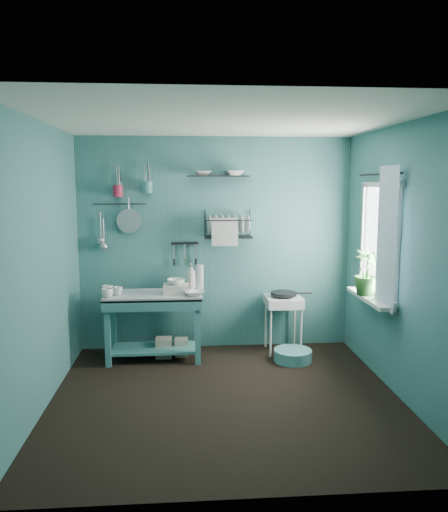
{
  "coord_description": "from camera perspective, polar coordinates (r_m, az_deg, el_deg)",
  "views": [
    {
      "loc": [
        -0.35,
        -4.36,
        1.96
      ],
      "look_at": [
        0.05,
        0.85,
        1.2
      ],
      "focal_mm": 35.0,
      "sensor_mm": 36.0,
      "label": 1
    }
  ],
  "objects": [
    {
      "name": "mug_left",
      "position": [
        5.48,
        -13.2,
        -4.13
      ],
      "size": [
        0.12,
        0.12,
        0.1
      ],
      "primitive_type": "imported",
      "color": "silver",
      "rests_on": "work_counter"
    },
    {
      "name": "wall_front",
      "position": [
        2.96,
        2.55,
        -5.59
      ],
      "size": [
        3.2,
        0.0,
        3.2
      ],
      "primitive_type": "plane",
      "rotation": [
        -1.57,
        0.0,
        0.0
      ],
      "color": "#316563",
      "rests_on": "ground"
    },
    {
      "name": "soap_bottle",
      "position": [
        5.75,
        -3.78,
        -2.32
      ],
      "size": [
        0.11,
        0.12,
        0.3
      ],
      "primitive_type": "imported",
      "color": "#BBB5AB",
      "rests_on": "work_counter"
    },
    {
      "name": "mug_mid",
      "position": [
        5.56,
        -12.02,
        -3.93
      ],
      "size": [
        0.14,
        0.14,
        0.09
      ],
      "primitive_type": "imported",
      "rotation": [
        0.0,
        0.0,
        0.52
      ],
      "color": "silver",
      "rests_on": "work_counter"
    },
    {
      "name": "storage_tin_small",
      "position": [
        5.84,
        -4.89,
        -10.34
      ],
      "size": [
        0.15,
        0.15,
        0.2
      ],
      "primitive_type": "cube",
      "color": "gray",
      "rests_on": "floor"
    },
    {
      "name": "colander",
      "position": [
        5.86,
        -10.81,
        3.95
      ],
      "size": [
        0.28,
        0.03,
        0.28
      ],
      "primitive_type": "cylinder",
      "rotation": [
        1.54,
        0.0,
        0.0
      ],
      "color": "#A7AAAF",
      "rests_on": "wall_back"
    },
    {
      "name": "shelf_bowl_left",
      "position": [
        5.76,
        -2.43,
        8.9
      ],
      "size": [
        0.2,
        0.2,
        0.05
      ],
      "primitive_type": "imported",
      "rotation": [
        0.0,
        0.0,
        0.01
      ],
      "color": "silver",
      "rests_on": "upper_shelf"
    },
    {
      "name": "windowsill",
      "position": [
        5.28,
        16.3,
        -4.64
      ],
      "size": [
        0.16,
        0.95,
        0.04
      ],
      "primitive_type": "cube",
      "color": "silver",
      "rests_on": "wall_right"
    },
    {
      "name": "utensil_cup_magenta",
      "position": [
        5.83,
        -12.03,
        7.28
      ],
      "size": [
        0.11,
        0.11,
        0.13
      ],
      "primitive_type": "cylinder",
      "color": "#A11D3B",
      "rests_on": "wall_back"
    },
    {
      "name": "potted_plant",
      "position": [
        5.29,
        16.0,
        -1.81
      ],
      "size": [
        0.32,
        0.32,
        0.47
      ],
      "primitive_type": "imported",
      "rotation": [
        0.0,
        0.0,
        0.26
      ],
      "color": "#2A6026",
      "rests_on": "windowsill"
    },
    {
      "name": "work_counter",
      "position": [
        5.69,
        -7.98,
        -7.96
      ],
      "size": [
        1.11,
        0.64,
        0.75
      ],
      "primitive_type": "cube",
      "rotation": [
        0.0,
        0.0,
        -0.1
      ],
      "color": "#387776",
      "rests_on": "floor"
    },
    {
      "name": "storage_tin_large",
      "position": [
        5.81,
        -6.89,
        -10.35
      ],
      "size": [
        0.18,
        0.18,
        0.22
      ],
      "primitive_type": "cube",
      "color": "gray",
      "rests_on": "floor"
    },
    {
      "name": "wall_left",
      "position": [
        4.59,
        -20.15,
        -1.14
      ],
      "size": [
        0.0,
        3.0,
        3.0
      ],
      "primitive_type": "plane",
      "rotation": [
        1.57,
        0.0,
        1.57
      ],
      "color": "#316563",
      "rests_on": "ground"
    },
    {
      "name": "utensil_cup_teal",
      "position": [
        5.79,
        -8.73,
        7.78
      ],
      "size": [
        0.11,
        0.11,
        0.13
      ],
      "primitive_type": "cylinder",
      "color": "#387476",
      "rests_on": "wall_back"
    },
    {
      "name": "tub_bowl",
      "position": [
        5.54,
        -5.51,
        -2.95
      ],
      "size": [
        0.2,
        0.19,
        0.06
      ],
      "primitive_type": "imported",
      "color": "silver",
      "rests_on": "wash_tub"
    },
    {
      "name": "dish_rack",
      "position": [
        5.77,
        0.49,
        3.68
      ],
      "size": [
        0.57,
        0.29,
        0.32
      ],
      "primitive_type": "cube",
      "rotation": [
        0.0,
        0.0,
        0.08
      ],
      "color": "black",
      "rests_on": "wall_back"
    },
    {
      "name": "wash_tub",
      "position": [
        5.55,
        -5.5,
        -3.77
      ],
      "size": [
        0.28,
        0.22,
        0.1
      ],
      "primitive_type": "cube",
      "color": "#BBB5AB",
      "rests_on": "work_counter"
    },
    {
      "name": "hook_rail",
      "position": [
        5.88,
        -11.84,
        5.84
      ],
      "size": [
        0.6,
        0.01,
        0.01
      ],
      "primitive_type": "cylinder",
      "rotation": [
        0.0,
        1.57,
        0.0
      ],
      "color": "black",
      "rests_on": "wall_back"
    },
    {
      "name": "ceiling",
      "position": [
        4.4,
        0.21,
        15.32
      ],
      "size": [
        3.2,
        3.2,
        0.0
      ],
      "primitive_type": "plane",
      "rotation": [
        3.14,
        0.0,
        0.0
      ],
      "color": "silver",
      "rests_on": "ground"
    },
    {
      "name": "counter_bowl",
      "position": [
        5.43,
        -3.41,
        -4.27
      ],
      "size": [
        0.22,
        0.22,
        0.05
      ],
      "primitive_type": "imported",
      "color": "silver",
      "rests_on": "work_counter"
    },
    {
      "name": "frying_pan",
      "position": [
        5.84,
        6.82,
        -4.29
      ],
      "size": [
        0.3,
        0.3,
        0.03
      ],
      "primitive_type": "cylinder",
      "color": "black",
      "rests_on": "hotplate_stand"
    },
    {
      "name": "ladle_outer",
      "position": [
        5.92,
        -13.93,
        3.42
      ],
      "size": [
        0.01,
        0.01,
        0.3
      ],
      "primitive_type": "cylinder",
      "color": "#A7AAAF",
      "rests_on": "wall_back"
    },
    {
      "name": "ladle_inner",
      "position": [
        5.92,
        -13.6,
        2.74
      ],
      "size": [
        0.01,
        0.01,
        0.3
      ],
      "primitive_type": "cylinder",
      "color": "#A7AAAF",
      "rests_on": "wall_back"
    },
    {
      "name": "window_glass",
      "position": [
        5.21,
        17.44,
        1.73
      ],
      "size": [
        0.0,
        1.1,
        1.1
      ],
      "primitive_type": "plane",
      "rotation": [
        1.57,
        0.0,
        1.57
      ],
      "color": "white",
      "rests_on": "wall_right"
    },
    {
      "name": "curtain",
      "position": [
        4.91,
        18.05,
        1.9
      ],
      "size": [
        0.0,
        1.35,
        1.35
      ],
      "primitive_type": "plane",
      "rotation": [
        1.57,
        0.0,
        1.57
      ],
      "color": "white",
      "rests_on": "wall_right"
    },
    {
      "name": "wall_back",
      "position": [
        5.91,
        -0.97,
        1.38
      ],
      "size": [
        3.2,
        0.0,
        3.2
      ],
      "primitive_type": "plane",
      "rotation": [
        1.57,
        0.0,
        0.0
      ],
      "color": "#316563",
      "rests_on": "ground"
    },
    {
      "name": "mug_right",
      "position": [
        5.64,
        -13.15,
        -3.78
      ],
      "size": [
        0.17,
        0.17,
        0.1
      ],
      "primitive_type": "imported",
      "rotation": [
        0.0,
        0.0,
        1.05
      ],
      "color": "silver",
      "rests_on": "work_counter"
    },
    {
      "name": "curtain_rod",
      "position": [
        5.17,
        17.28,
        8.91
      ],
      "size": [
        0.02,
        1.05,
        0.02
      ],
      "primitive_type": "cylinder",
      "rotation": [
        1.57,
        0.0,
        0.0
      ],
      "color": "black",
      "rests_on": "wall_right"
    },
    {
      "name": "water_bottle",
      "position": [
        5.77,
        -2.79,
        -2.37
      ],
      "size": [
        0.09,
        0.09,
        0.28
      ],
      "primitive_type": "cylinder",
      "color": "silver",
      "rests_on": "work_counter"
    },
    {
      "name": "knife_strip",
      "position": [
        5.87,
        -4.51,
        1.46
      ],
      "size": [
        0.32,
        0.06,
        0.03
      ],
      "primitive_type": "cube",
      "rotation": [
        0.0,
        0.0,
        0.12
      ],
      "color": "black",
      "rests_on": "wall_back"
    },
    {
      "name": "floor",
      "position": [
        4.79,
        0.19,
        -15.87
      ],
      "size": [
        3.2,
        3.2,
        0.0
      ],
      "primitive_type": "plane",
      "color": "black",
      "rests_on": "ground"
    },
    {
      "name": "wall_right",
      "position": [
        4.83,
        19.5,
        -0.66
      ],
      "size": [
        0.0,
        3.0,
        3.0
      ],
      "primitive_type": "plane",
      "rotation": [
        1.57,
        0.0,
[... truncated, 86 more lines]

